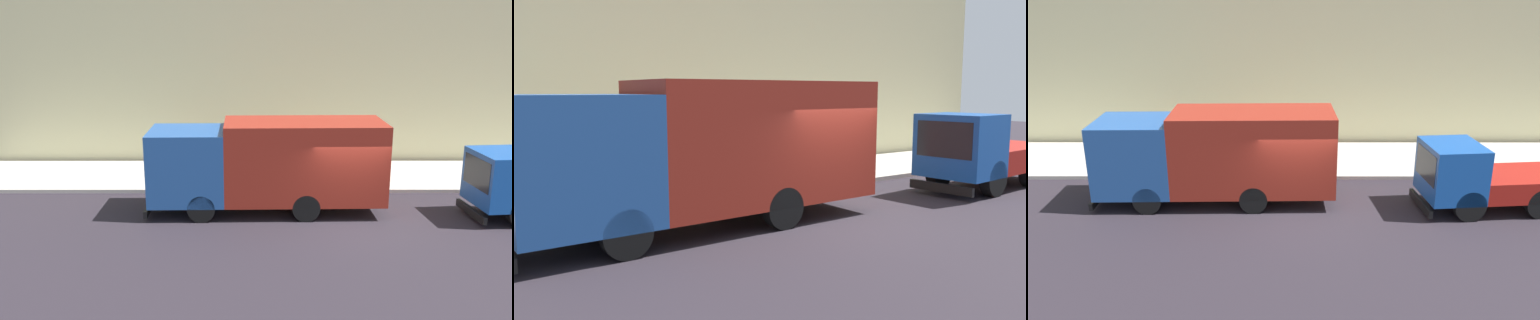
% 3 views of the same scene
% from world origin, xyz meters
% --- Properties ---
extents(ground, '(80.00, 80.00, 0.00)m').
position_xyz_m(ground, '(0.00, 0.00, 0.00)').
color(ground, '#28222A').
extents(sidewalk, '(4.30, 30.00, 0.14)m').
position_xyz_m(sidewalk, '(5.15, 0.00, 0.07)').
color(sidewalk, '#B6AEA2').
rests_on(sidewalk, ground).
extents(building_facade, '(0.50, 30.00, 11.91)m').
position_xyz_m(building_facade, '(7.80, 0.00, 5.96)').
color(building_facade, beige).
rests_on(building_facade, ground).
extents(large_utility_truck, '(2.49, 7.92, 3.10)m').
position_xyz_m(large_utility_truck, '(1.13, 2.65, 1.71)').
color(large_utility_truck, '#225098').
rests_on(large_utility_truck, ground).
extents(small_flatbed_truck, '(2.45, 5.58, 2.25)m').
position_xyz_m(small_flatbed_truck, '(0.47, -6.09, 1.07)').
color(small_flatbed_truck, '#164A9F').
rests_on(small_flatbed_truck, ground).
extents(pedestrian_walking, '(0.40, 0.40, 1.64)m').
position_xyz_m(pedestrian_walking, '(5.98, 3.68, 1.01)').
color(pedestrian_walking, brown).
rests_on(pedestrian_walking, sidewalk).
extents(pedestrian_standing, '(0.51, 0.51, 1.73)m').
position_xyz_m(pedestrian_standing, '(5.76, 5.76, 1.05)').
color(pedestrian_standing, black).
rests_on(pedestrian_standing, sidewalk).
extents(pedestrian_third, '(0.44, 0.44, 1.66)m').
position_xyz_m(pedestrian_third, '(5.39, 3.66, 1.02)').
color(pedestrian_third, '#4A3454').
rests_on(pedestrian_third, sidewalk).
extents(street_sign_post, '(0.44, 0.08, 2.53)m').
position_xyz_m(street_sign_post, '(3.36, 3.23, 1.63)').
color(street_sign_post, '#4C5156').
rests_on(street_sign_post, sidewalk).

